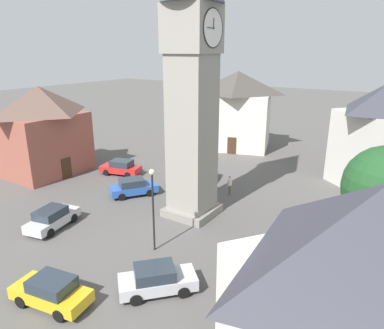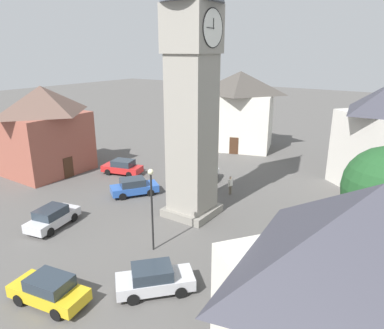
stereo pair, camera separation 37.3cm
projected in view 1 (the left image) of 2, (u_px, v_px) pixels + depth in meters
ground_plane at (192, 214)px, 28.18m from camera, size 200.00×200.00×0.00m
clock_tower at (192, 43)px, 24.26m from camera, size 4.36×4.36×21.82m
car_blue_kerb at (157, 279)px, 18.86m from camera, size 4.17×4.05×1.53m
car_silver_kerb at (52, 218)px, 25.73m from camera, size 4.39×2.50×1.53m
car_red_corner at (121, 167)px, 36.81m from camera, size 2.70×4.42×1.53m
car_white_side at (205, 175)px, 34.63m from camera, size 4.44×2.81×1.53m
car_black_far at (51, 291)px, 17.93m from camera, size 2.37×4.36×1.53m
car_green_alley at (133, 187)px, 31.53m from camera, size 4.35×3.74×1.53m
pedestrian at (230, 183)px, 31.68m from camera, size 0.54×0.31×1.69m
building_terrace_right at (370, 302)px, 11.78m from camera, size 11.04×10.80×8.63m
building_corner_back at (237, 110)px, 45.70m from camera, size 8.76×10.00×9.82m
building_hall_far at (43, 130)px, 36.22m from camera, size 7.98×6.49×8.97m
lamp_post at (153, 198)px, 21.98m from camera, size 0.36×0.36×5.50m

